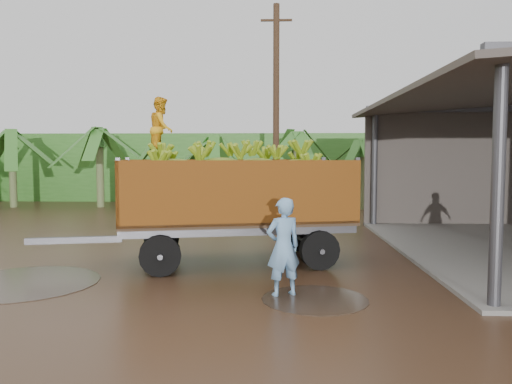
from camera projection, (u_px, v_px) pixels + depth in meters
ground at (194, 259)px, 11.68m from camera, size 100.00×100.00×0.00m
hedge_north at (204, 167)px, 27.57m from camera, size 22.00×3.00×3.60m
banana_trailer at (234, 196)px, 11.23m from camera, size 7.08×3.41×3.76m
man_blue at (283, 247)px, 8.55m from camera, size 0.73×0.62×1.70m
utility_pole at (276, 111)px, 19.23m from camera, size 1.20×0.24×8.19m
banana_plants at (152, 171)px, 19.94m from camera, size 25.50×20.62×4.23m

